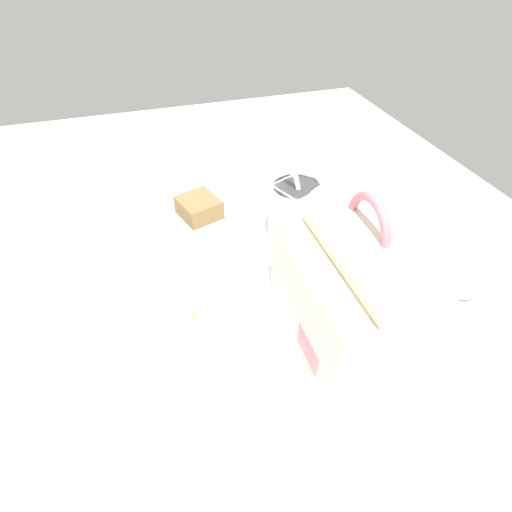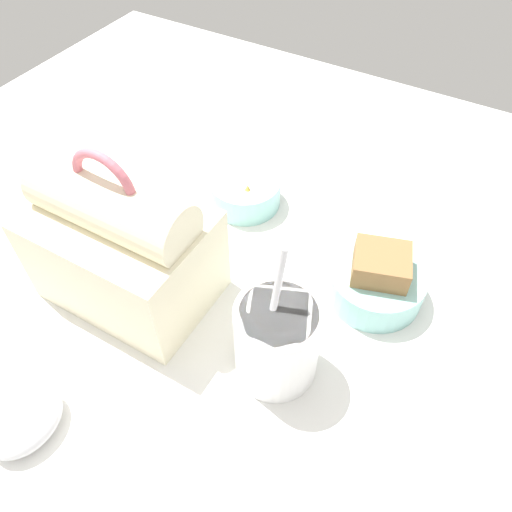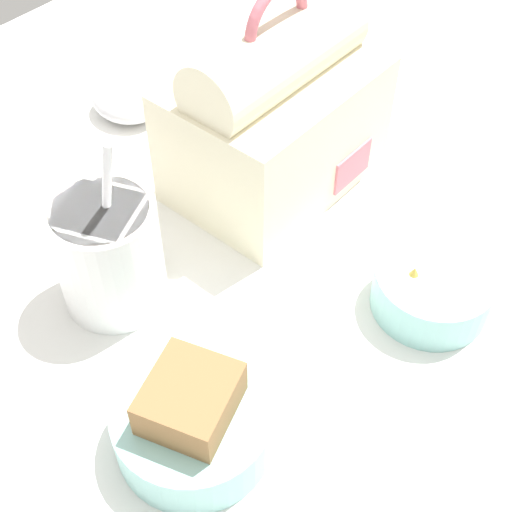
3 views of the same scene
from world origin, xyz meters
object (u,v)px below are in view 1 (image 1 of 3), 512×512
(keyboard, at_px, (390,202))
(soup_cup, at_px, (296,213))
(lunch_bag, at_px, (353,289))
(bento_bowl_snacks, at_px, (186,335))
(bento_bowl_sandwich, at_px, (201,222))
(computer_mouse, at_px, (459,281))

(keyboard, relative_size, soup_cup, 1.75)
(keyboard, height_order, lunch_bag, lunch_bag)
(keyboard, distance_m, lunch_bag, 0.33)
(bento_bowl_snacks, bearing_deg, keyboard, 115.87)
(keyboard, relative_size, lunch_bag, 1.44)
(keyboard, distance_m, bento_bowl_sandwich, 0.36)
(lunch_bag, xyz_separation_m, soup_cup, (-0.20, 0.01, -0.02))
(computer_mouse, bearing_deg, keyboard, 174.07)
(computer_mouse, bearing_deg, bento_bowl_sandwich, -125.71)
(lunch_bag, distance_m, soup_cup, 0.21)
(keyboard, bearing_deg, bento_bowl_snacks, -64.13)
(soup_cup, relative_size, computer_mouse, 2.14)
(lunch_bag, bearing_deg, bento_bowl_sandwich, -151.84)
(computer_mouse, bearing_deg, lunch_bag, -83.90)
(bento_bowl_sandwich, height_order, computer_mouse, bento_bowl_sandwich)
(keyboard, bearing_deg, lunch_bag, -41.81)
(bento_bowl_sandwich, relative_size, bento_bowl_snacks, 1.16)
(soup_cup, distance_m, bento_bowl_sandwich, 0.16)
(bento_bowl_snacks, relative_size, computer_mouse, 1.23)
(bento_bowl_snacks, bearing_deg, lunch_bag, 79.23)
(lunch_bag, distance_m, bento_bowl_sandwich, 0.30)
(keyboard, xyz_separation_m, computer_mouse, (0.22, -0.02, 0.01))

